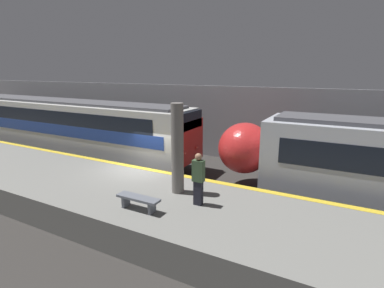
{
  "coord_description": "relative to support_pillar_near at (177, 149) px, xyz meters",
  "views": [
    {
      "loc": [
        8.3,
        -10.61,
        5.48
      ],
      "look_at": [
        2.09,
        1.0,
        2.23
      ],
      "focal_mm": 28.0,
      "sensor_mm": 36.0,
      "label": 1
    }
  ],
  "objects": [
    {
      "name": "ground_plane",
      "position": [
        -2.95,
        1.72,
        -2.74
      ],
      "size": [
        120.0,
        120.0,
        0.0
      ],
      "primitive_type": "plane",
      "color": "#33302D"
    },
    {
      "name": "platform",
      "position": [
        -2.95,
        -0.64,
        -2.19
      ],
      "size": [
        40.0,
        4.71,
        1.1
      ],
      "color": "slate",
      "rests_on": "ground"
    },
    {
      "name": "station_rear_barrier",
      "position": [
        -2.95,
        8.44,
        -0.47
      ],
      "size": [
        50.0,
        0.15,
        4.54
      ],
      "color": "#939399",
      "rests_on": "ground"
    },
    {
      "name": "support_pillar_near",
      "position": [
        0.0,
        0.0,
        0.0
      ],
      "size": [
        0.45,
        0.45,
        3.29
      ],
      "color": "slate",
      "rests_on": "platform"
    },
    {
      "name": "train_boxy",
      "position": [
        -12.27,
        4.22,
        -0.87
      ],
      "size": [
        21.12,
        2.95,
        3.63
      ],
      "color": "black",
      "rests_on": "ground"
    },
    {
      "name": "person_waiting",
      "position": [
        1.16,
        -0.61,
        -0.69
      ],
      "size": [
        0.38,
        0.24,
        1.78
      ],
      "color": "black",
      "rests_on": "platform"
    },
    {
      "name": "platform_bench",
      "position": [
        -0.36,
        -1.87,
        -1.31
      ],
      "size": [
        1.5,
        0.4,
        0.45
      ],
      "color": "slate",
      "rests_on": "platform"
    }
  ]
}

